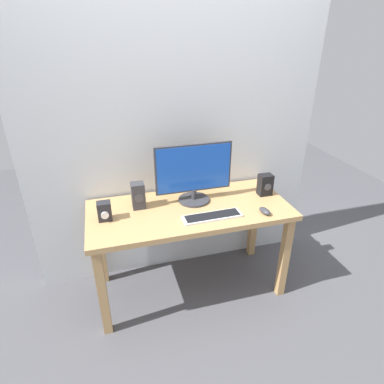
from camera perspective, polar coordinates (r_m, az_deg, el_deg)
ground_plane at (r=2.66m, az=-0.38°, el=-16.26°), size 6.00×6.00×0.00m
wall_back at (r=2.30m, az=-2.97°, el=18.91°), size 2.20×0.04×3.00m
desk at (r=2.28m, az=-0.42°, el=-4.82°), size 1.39×0.62×0.71m
monitor at (r=2.24m, az=0.30°, el=3.45°), size 0.54×0.22×0.42m
keyboard_primary at (r=2.12m, az=3.63°, el=-4.32°), size 0.40×0.12×0.02m
mouse at (r=2.21m, az=12.76°, el=-3.30°), size 0.07×0.11×0.04m
speaker_right at (r=2.44m, az=12.81°, el=1.26°), size 0.10×0.08×0.16m
speaker_left at (r=2.23m, az=-9.50°, el=-0.62°), size 0.09×0.09×0.18m
audio_controller at (r=2.14m, az=-15.22°, el=-3.34°), size 0.09×0.08×0.13m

